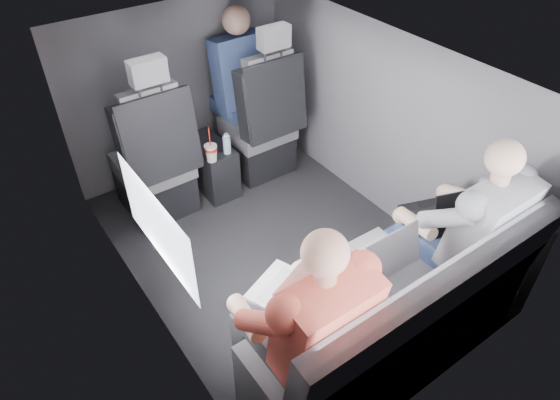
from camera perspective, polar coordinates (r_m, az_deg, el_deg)
floor at (r=3.46m, az=-0.39°, el=-5.71°), size 2.60×2.60×0.00m
ceiling at (r=2.69m, az=-0.52°, el=15.18°), size 2.60×2.60×0.00m
panel_left at (r=2.72m, az=-16.15°, el=-3.16°), size 0.02×2.60×1.35m
panel_right at (r=3.53m, az=11.70°, el=8.29°), size 0.02×2.60×1.35m
panel_front at (r=4.01m, az=-11.46°, el=12.21°), size 1.80×0.02×1.35m
panel_back at (r=2.37m, az=18.41°, el=-11.91°), size 1.80×0.02×1.35m
side_window at (r=2.36m, az=-13.88°, el=-2.97°), size 0.02×0.75×0.42m
seatbelt at (r=3.65m, az=-0.74°, el=12.43°), size 0.35×0.11×0.59m
front_seat_left at (r=3.63m, az=-14.00°, el=3.68°), size 0.52×0.58×1.26m
front_seat_right at (r=3.97m, az=-2.11°, el=8.16°), size 0.52×0.58×1.26m
center_console at (r=3.92m, az=-7.86°, el=3.85°), size 0.24×0.48×0.41m
rear_bench at (r=2.72m, az=12.96°, el=-13.82°), size 1.60×0.57×0.92m
soda_cup at (r=3.59m, az=-7.88°, el=5.42°), size 0.09×0.09×0.28m
water_bottle at (r=3.66m, az=-6.10°, el=6.36°), size 0.06×0.06×0.16m
laptop_white at (r=2.39m, az=0.52°, el=-10.00°), size 0.35×0.37×0.22m
laptop_silver at (r=2.60m, az=11.16°, el=-5.94°), size 0.34×0.30×0.24m
laptop_black at (r=2.92m, az=18.57°, el=-1.46°), size 0.43×0.44×0.26m
passenger_rear_left at (r=2.26m, az=2.71°, el=-13.88°), size 0.52×0.63×1.25m
passenger_rear_right at (r=2.85m, az=19.98°, el=-3.09°), size 0.51×0.63×1.24m
passenger_front_right at (r=3.98m, az=-4.66°, el=13.99°), size 0.41×0.41×0.86m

